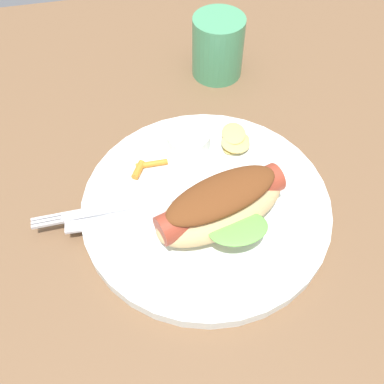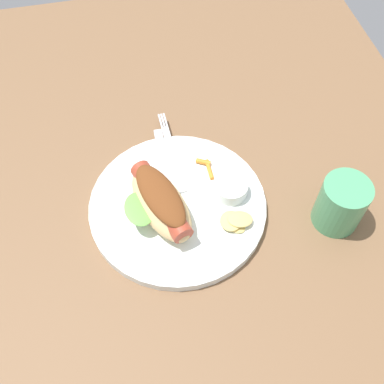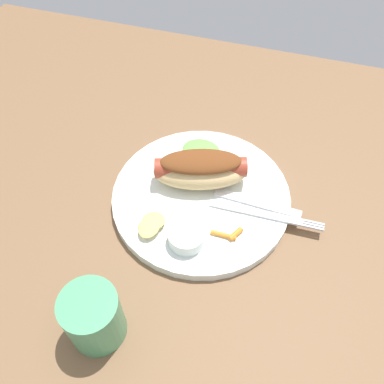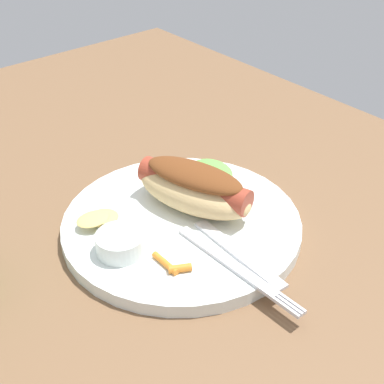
# 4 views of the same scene
# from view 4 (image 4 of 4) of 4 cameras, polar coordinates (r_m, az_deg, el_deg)

# --- Properties ---
(ground_plane) EXTENTS (1.20, 0.90, 0.02)m
(ground_plane) POSITION_cam_4_polar(r_m,az_deg,el_deg) (0.65, -3.25, -5.06)
(ground_plane) COLOR brown
(plate) EXTENTS (0.28, 0.28, 0.02)m
(plate) POSITION_cam_4_polar(r_m,az_deg,el_deg) (0.65, -1.07, -3.37)
(plate) COLOR white
(plate) RESTS_ON ground_plane
(hot_dog) EXTENTS (0.16, 0.11, 0.06)m
(hot_dog) POSITION_cam_4_polar(r_m,az_deg,el_deg) (0.65, 0.28, 0.52)
(hot_dog) COLOR #DBB77A
(hot_dog) RESTS_ON plate
(sauce_ramekin) EXTENTS (0.05, 0.05, 0.02)m
(sauce_ramekin) POSITION_cam_4_polar(r_m,az_deg,el_deg) (0.60, -7.35, -5.22)
(sauce_ramekin) COLOR white
(sauce_ramekin) RESTS_ON plate
(fork) EXTENTS (0.17, 0.02, 0.00)m
(fork) POSITION_cam_4_polar(r_m,az_deg,el_deg) (0.58, 4.39, -7.61)
(fork) COLOR silver
(fork) RESTS_ON plate
(knife) EXTENTS (0.14, 0.02, 0.00)m
(knife) POSITION_cam_4_polar(r_m,az_deg,el_deg) (0.60, 4.75, -6.25)
(knife) COLOR silver
(knife) RESTS_ON plate
(chips_pile) EXTENTS (0.05, 0.05, 0.01)m
(chips_pile) POSITION_cam_4_polar(r_m,az_deg,el_deg) (0.64, -9.45, -2.70)
(chips_pile) COLOR #D9BD68
(chips_pile) RESTS_ON plate
(carrot_garnish) EXTENTS (0.04, 0.02, 0.01)m
(carrot_garnish) POSITION_cam_4_polar(r_m,az_deg,el_deg) (0.58, -2.03, -7.54)
(carrot_garnish) COLOR orange
(carrot_garnish) RESTS_ON plate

